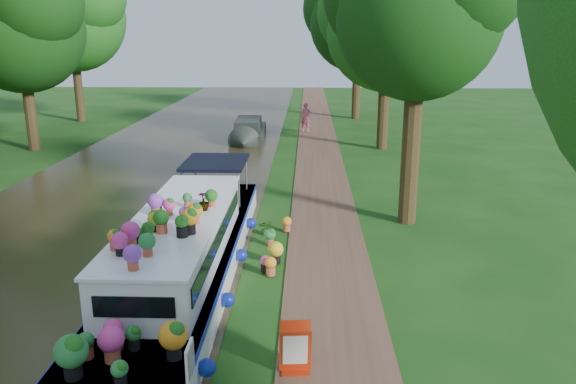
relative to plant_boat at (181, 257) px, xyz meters
The scene contains 13 objects.
ground 3.27m from the plant_boat, 44.54° to the left, with size 100.00×100.00×0.00m, color #153F0F.
canal_water 4.44m from the plant_boat, 149.45° to the left, with size 10.00×100.00×0.02m, color black.
towpath 4.18m from the plant_boat, 32.69° to the left, with size 2.20×100.00×0.03m, color brown.
plant_boat is the anchor object (origin of this frame).
tree_near_overhang 9.87m from the plant_boat, 41.17° to the left, with size 5.52×5.28×8.99m.
tree_near_mid 19.38m from the plant_boat, 68.73° to the left, with size 6.90×6.60×9.40m.
tree_near_far 29.64m from the plant_boat, 77.58° to the left, with size 7.59×7.26×10.30m.
tree_far_c 20.61m from the plant_boat, 124.66° to the left, with size 7.13×6.82×9.59m.
tree_far_d 29.97m from the plant_boat, 115.89° to the left, with size 8.05×7.70×10.85m.
second_boat 19.64m from the plant_boat, 91.44° to the left, with size 1.86×6.06×1.17m.
sandwich_board 4.19m from the plant_boat, 49.61° to the right, with size 0.57×0.48×0.89m.
pedestrian_pink 22.37m from the plant_boat, 82.94° to the left, with size 0.64×0.42×1.76m, color #D75870.
verge_plant 4.29m from the plant_boat, 66.89° to the left, with size 0.42×0.37×0.47m, color #2D5A1B.
Camera 1 is at (0.63, -14.07, 5.76)m, focal length 35.00 mm.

